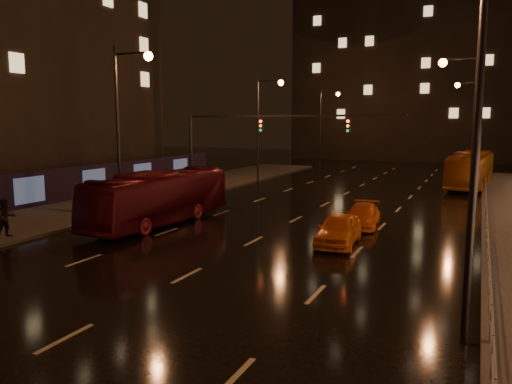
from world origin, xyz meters
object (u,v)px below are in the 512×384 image
at_px(bus_curb, 471,170).
at_px(taxi_far, 362,215).
at_px(taxi_near, 338,230).
at_px(pedestrian_b, 6,218).
at_px(bus_red, 160,198).

height_order(bus_curb, taxi_far, bus_curb).
height_order(taxi_near, pedestrian_b, pedestrian_b).
distance_m(bus_curb, taxi_near, 25.72).
distance_m(bus_red, taxi_near, 10.51).
xyz_separation_m(bus_red, pedestrian_b, (-4.43, -6.40, -0.39)).
height_order(bus_red, taxi_far, bus_red).
bearing_deg(bus_curb, bus_red, -116.61).
bearing_deg(taxi_near, bus_curb, 74.62).
bearing_deg(pedestrian_b, bus_red, -22.27).
distance_m(bus_curb, taxi_far, 21.16).
bearing_deg(taxi_far, pedestrian_b, -151.21).
bearing_deg(taxi_far, bus_red, -165.33).
relative_size(bus_red, bus_curb, 0.94).
distance_m(taxi_near, taxi_far, 4.66).
bearing_deg(taxi_near, taxi_far, 84.75).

